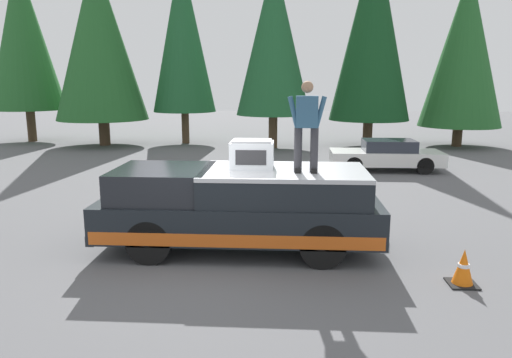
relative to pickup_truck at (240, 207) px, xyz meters
name	(u,v)px	position (x,y,z in m)	size (l,w,h in m)	color
ground_plane	(212,257)	(-0.48, 0.50, -0.87)	(90.00, 90.00, 0.00)	#565659
pickup_truck	(240,207)	(0.00, 0.00, 0.00)	(2.01, 5.54, 1.65)	black
compressor_unit	(252,154)	(0.12, -0.24, 1.05)	(0.65, 0.84, 0.56)	silver
person_on_truck_bed	(307,124)	(-0.25, -1.28, 1.68)	(0.29, 0.72, 1.69)	#333338
parked_car_white	(386,155)	(8.99, -4.68, -0.29)	(1.64, 4.10, 1.16)	white
traffic_cone	(463,268)	(-1.49, -3.87, -0.58)	(0.47, 0.47, 0.62)	black
conifer_far_left	(465,49)	(16.08, -9.69, 4.01)	(4.03, 4.03, 8.74)	#4C3826
conifer_left	(372,28)	(15.77, -5.07, 5.01)	(4.01, 4.01, 10.42)	#4C3826
conifer_center_left	(274,38)	(14.94, -0.24, 4.47)	(3.65, 3.65, 9.06)	#4C3826
conifer_center_right	(183,33)	(16.44, 4.52, 4.84)	(3.30, 3.30, 9.76)	#4C3826
conifer_right	(99,39)	(15.38, 8.59, 4.52)	(4.64, 4.64, 9.46)	#4C3826
conifer_far_right	(23,35)	(16.69, 13.21, 4.82)	(3.90, 3.90, 9.67)	#4C3826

